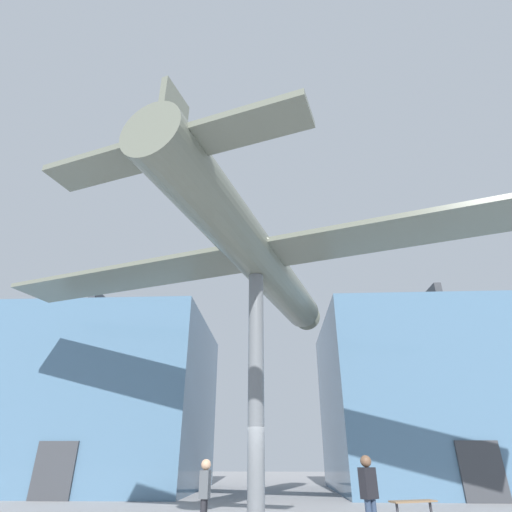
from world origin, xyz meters
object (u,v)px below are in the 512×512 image
(visitor_person, at_px, (205,491))
(visitor_second, at_px, (369,490))
(support_pylon_central, at_px, (256,384))
(plaza_bench, at_px, (413,503))
(suspended_airplane, at_px, (257,257))

(visitor_person, xyz_separation_m, visitor_second, (3.91, -0.43, 0.06))
(support_pylon_central, height_order, visitor_second, support_pylon_central)
(support_pylon_central, bearing_deg, plaza_bench, 16.11)
(support_pylon_central, distance_m, plaza_bench, 5.94)
(visitor_second, xyz_separation_m, plaza_bench, (2.00, 3.63, -0.57))
(visitor_second, distance_m, plaza_bench, 4.19)
(visitor_person, relative_size, plaza_bench, 1.08)
(support_pylon_central, distance_m, visitor_person, 3.54)
(suspended_airplane, relative_size, visitor_person, 12.96)
(visitor_person, relative_size, visitor_second, 0.95)
(visitor_second, bearing_deg, suspended_airplane, 100.43)
(suspended_airplane, xyz_separation_m, plaza_bench, (4.71, 1.29, -7.87))
(support_pylon_central, relative_size, visitor_second, 4.30)
(support_pylon_central, relative_size, plaza_bench, 4.88)
(visitor_person, distance_m, visitor_second, 3.93)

